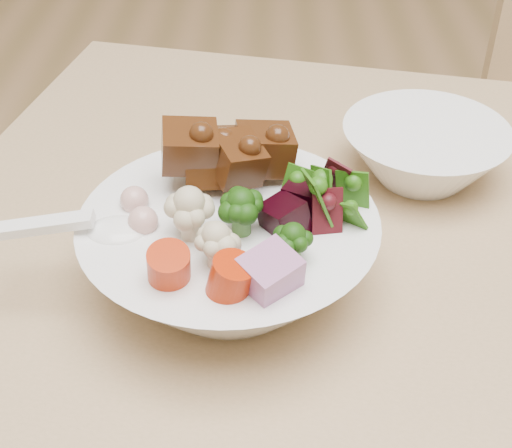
{
  "coord_description": "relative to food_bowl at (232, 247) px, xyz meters",
  "views": [
    {
      "loc": [
        -0.23,
        -0.29,
        1.07
      ],
      "look_at": [
        -0.24,
        0.13,
        0.74
      ],
      "focal_mm": 50.0,
      "sensor_mm": 36.0,
      "label": 1
    }
  ],
  "objects": [
    {
      "name": "soup_spoon",
      "position": [
        -0.1,
        -0.02,
        0.03
      ],
      "size": [
        0.13,
        0.04,
        0.03
      ],
      "rotation": [
        0.0,
        0.0,
        0.03
      ],
      "color": "white",
      "rests_on": "food_bowl"
    },
    {
      "name": "food_bowl",
      "position": [
        0.0,
        0.0,
        0.0
      ],
      "size": [
        0.23,
        0.23,
        0.12
      ],
      "color": "white",
      "rests_on": "dining_table"
    },
    {
      "name": "side_bowl",
      "position": [
        0.18,
        0.16,
        -0.01
      ],
      "size": [
        0.16,
        0.16,
        0.05
      ],
      "primitive_type": null,
      "color": "white",
      "rests_on": "dining_table"
    }
  ]
}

